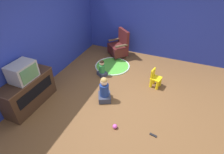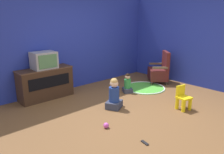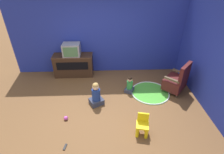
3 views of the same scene
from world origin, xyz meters
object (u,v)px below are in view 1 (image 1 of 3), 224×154
remote_control (153,135)px  toy_ball (115,126)px  child_watching_left (104,91)px  child_watching_center (102,69)px  black_armchair (119,47)px  television (22,72)px  yellow_kid_chair (155,80)px  tv_cabinet (29,92)px

remote_control → toy_ball: bearing=19.0°
child_watching_left → child_watching_center: (0.97, 0.52, -0.07)m
black_armchair → remote_control: (-2.96, -1.87, -0.35)m
television → child_watching_left: television is taller
yellow_kid_chair → remote_control: 1.70m
tv_cabinet → child_watching_left: tv_cabinet is taller
black_armchair → toy_ball: (-3.09, -1.07, -0.31)m
child_watching_center → child_watching_left: bearing=148.5°
yellow_kid_chair → child_watching_left: (-1.05, 1.06, 0.08)m
tv_cabinet → black_armchair: bearing=-18.9°
television → black_armchair: size_ratio=0.58×
child_watching_left → remote_control: child_watching_left is taller
yellow_kid_chair → child_watching_center: 1.58m
yellow_kid_chair → child_watching_left: 1.50m
tv_cabinet → child_watching_center: bearing=-30.6°
yellow_kid_chair → child_watching_left: child_watching_left is taller
tv_cabinet → remote_control: (0.21, -2.95, -0.38)m
black_armchair → yellow_kid_chair: bearing=3.0°
black_armchair → toy_ball: size_ratio=9.46×
child_watching_left → remote_control: (-0.61, -1.37, -0.28)m
child_watching_left → remote_control: size_ratio=4.38×
television → child_watching_center: size_ratio=1.06×
television → child_watching_center: (1.79, -1.04, -0.73)m
television → black_armchair: 3.40m
child_watching_left → remote_control: bearing=-141.6°
black_armchair → toy_ball: black_armchair is taller
toy_ball → tv_cabinet: bearing=92.2°
television → child_watching_center: 2.19m
television → toy_ball: television is taller
child_watching_left → toy_ball: size_ratio=6.73×
child_watching_center → remote_control: (-1.58, -1.89, -0.22)m
yellow_kid_chair → remote_control: (-1.66, -0.31, -0.21)m
television → child_watching_center: television is taller
tv_cabinet → yellow_kid_chair: (1.87, -2.64, -0.17)m
tv_cabinet → child_watching_left: 1.78m
yellow_kid_chair → child_watching_center: size_ratio=0.99×
child_watching_center → toy_ball: size_ratio=5.16×
child_watching_left → child_watching_center: size_ratio=1.31×
child_watching_left → child_watching_center: bearing=0.6°
television → yellow_kid_chair: television is taller
tv_cabinet → toy_ball: 2.18m
toy_ball → remote_control: size_ratio=0.65×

